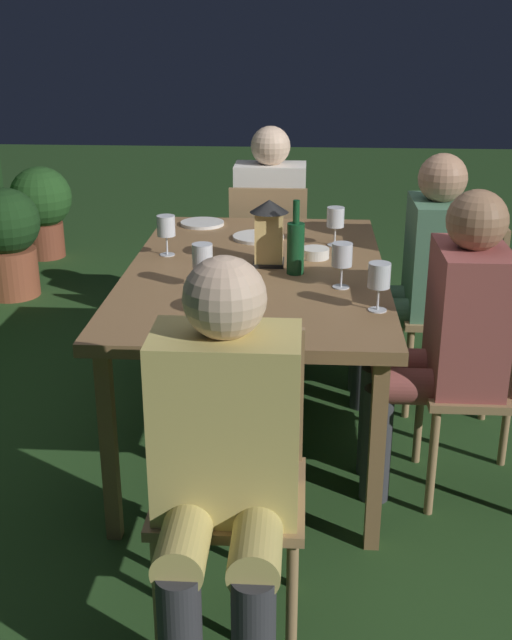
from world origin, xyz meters
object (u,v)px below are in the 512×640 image
plate_b (258,237)px  potted_plant_corner (41,205)px  chair_head_far (269,255)px  wine_glass_c (166,228)px  chair_side_left_a (499,372)px  bowl_olives (213,301)px  person_in_rust (448,332)px  wine_glass_d (202,258)px  dining_table (256,281)px  wine_glass_b (342,257)px  person_in_green (420,269)px  bowl_bread (315,253)px  lantern_centerpiece (269,229)px  wine_glass_a (335,219)px  potted_plant_by_hedge (8,238)px  person_in_cream (271,219)px  wine_glass_e (379,278)px  plate_a (202,223)px  chair_side_left_b (462,303)px  green_bottle_on_table (296,246)px  person_in_mustard (224,456)px  chair_head_near (232,467)px

plate_b → potted_plant_corner: 2.78m
chair_head_far → wine_glass_c: size_ratio=5.15×
chair_side_left_a → bowl_olives: 1.07m
person_in_rust → wine_glass_d: size_ratio=6.80×
dining_table → wine_glass_b: (-0.23, -0.33, 0.17)m
chair_side_left_a → person_in_rust: person_in_rust is taller
person_in_green → bowl_bread: bearing=115.0°
person_in_green → bowl_bread: person_in_green is taller
lantern_centerpiece → wine_glass_a: 0.41m
lantern_centerpiece → potted_plant_by_hedge: lantern_centerpiece is taller
person_in_cream → bowl_olives: 1.78m
lantern_centerpiece → wine_glass_b: 0.39m
wine_glass_c → potted_plant_by_hedge: (1.56, 1.29, -0.49)m
wine_glass_e → plate_b: wine_glass_e is taller
chair_side_left_a → person_in_cream: (1.65, 0.90, 0.15)m
plate_a → wine_glass_e: bearing=-146.9°
person_in_cream → chair_side_left_a: bearing=-151.3°
wine_glass_a → plate_a: size_ratio=0.81×
chair_side_left_b → wine_glass_a: bearing=92.2°
green_bottle_on_table → plate_b: size_ratio=1.25×
green_bottle_on_table → chair_side_left_b: bearing=-59.5°
chair_head_far → person_in_mustard: size_ratio=0.76×
chair_head_near → bowl_olives: bearing=11.3°
chair_head_far → bowl_olives: chair_head_far is taller
plate_b → lantern_centerpiece: bearing=-170.3°
person_in_mustard → plate_a: 1.98m
green_bottle_on_table → potted_plant_corner: 3.30m
wine_glass_b → chair_side_left_b: bearing=-43.7°
person_in_green → wine_glass_c: (-0.22, 1.09, 0.23)m
bowl_bread → plate_b: bearing=41.4°
chair_head_far → wine_glass_e: 1.65m
chair_head_near → wine_glass_a: size_ratio=5.15×
person_in_rust → plate_a: person_in_rust is taller
plate_b → bowl_olives: size_ratio=1.60×
chair_side_left_b → wine_glass_a: size_ratio=5.15×
person_in_mustard → potted_plant_corner: 4.25m
person_in_rust → plate_b: bearing=41.7°
plate_b → potted_plant_by_hedge: plate_b is taller
person_in_green → bowl_olives: size_ratio=7.97×
lantern_centerpiece → dining_table: bearing=134.4°
dining_table → chair_head_far: bearing=0.0°
potted_plant_by_hedge → lantern_centerpiece: bearing=-134.0°
green_bottle_on_table → wine_glass_c: bearing=67.9°
green_bottle_on_table → person_in_rust: bearing=-119.3°
wine_glass_d → bowl_bread: wine_glass_d is taller
dining_table → person_in_green: bearing=-62.2°
person_in_cream → wine_glass_e: 1.81m
chair_side_left_a → wine_glass_b: size_ratio=5.15×
chair_head_near → person_in_mustard: person_in_mustard is taller
plate_a → chair_head_far: bearing=-37.1°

